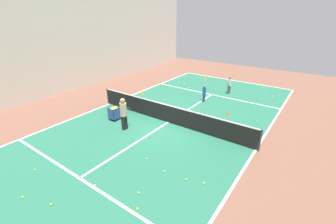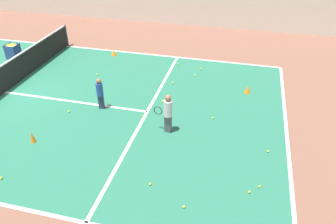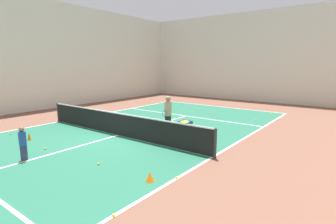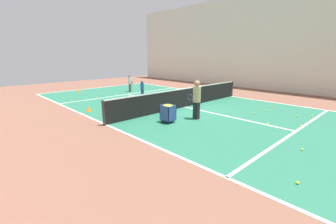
{
  "view_description": "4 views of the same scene",
  "coord_description": "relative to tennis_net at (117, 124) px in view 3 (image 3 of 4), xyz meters",
  "views": [
    {
      "loc": [
        -6.38,
        9.02,
        5.53
      ],
      "look_at": [
        0.0,
        0.0,
        0.62
      ],
      "focal_mm": 24.0,
      "sensor_mm": 36.0,
      "label": 1
    },
    {
      "loc": [
        -8.92,
        -8.55,
        6.13
      ],
      "look_at": [
        -0.9,
        -6.55,
        0.72
      ],
      "focal_mm": 35.0,
      "sensor_mm": 36.0,
      "label": 2
    },
    {
      "loc": [
        8.65,
        -7.71,
        3.14
      ],
      "look_at": [
        1.37,
        1.93,
        0.94
      ],
      "focal_mm": 28.0,
      "sensor_mm": 36.0,
      "label": 3
    },
    {
      "loc": [
        8.92,
        8.03,
        2.77
      ],
      "look_at": [
        2.64,
        1.45,
        0.45
      ],
      "focal_mm": 24.0,
      "sensor_mm": 36.0,
      "label": 4
    }
  ],
  "objects": [
    {
      "name": "tennis_ball_10",
      "position": [
        -2.27,
        4.9,
        -0.5
      ],
      "size": [
        0.07,
        0.07,
        0.07
      ],
      "primitive_type": "sphere",
      "color": "yellow",
      "rests_on": "ground"
    },
    {
      "name": "tennis_ball_22",
      "position": [
        -0.04,
        0.78,
        -0.5
      ],
      "size": [
        0.07,
        0.07,
        0.07
      ],
      "primitive_type": "sphere",
      "color": "yellow",
      "rests_on": "ground"
    },
    {
      "name": "child_midcourt",
      "position": [
        -0.15,
        -3.99,
        0.12
      ],
      "size": [
        0.26,
        0.26,
        1.15
      ],
      "rotation": [
        0.0,
        0.0,
        1.69
      ],
      "color": "#2D3351",
      "rests_on": "ground"
    },
    {
      "name": "tennis_ball_33",
      "position": [
        3.82,
        6.81,
        -0.5
      ],
      "size": [
        0.07,
        0.07,
        0.07
      ],
      "primitive_type": "sphere",
      "color": "yellow",
      "rests_on": "ground"
    },
    {
      "name": "tennis_ball_18",
      "position": [
        2.16,
        -2.77,
        -0.5
      ],
      "size": [
        0.07,
        0.07,
        0.07
      ],
      "primitive_type": "sphere",
      "color": "yellow",
      "rests_on": "ground"
    },
    {
      "name": "tennis_ball_14",
      "position": [
        -2.31,
        3.51,
        -0.5
      ],
      "size": [
        0.07,
        0.07,
        0.07
      ],
      "primitive_type": "sphere",
      "color": "yellow",
      "rests_on": "ground"
    },
    {
      "name": "line_sideline_right",
      "position": [
        4.72,
        0.0,
        -0.53
      ],
      "size": [
        0.1,
        20.33,
        0.0
      ],
      "primitive_type": "cube",
      "color": "white",
      "rests_on": "ground"
    },
    {
      "name": "tennis_ball_25",
      "position": [
        -3.99,
        -2.84,
        -0.5
      ],
      "size": [
        0.07,
        0.07,
        0.07
      ],
      "primitive_type": "sphere",
      "color": "yellow",
      "rests_on": "ground"
    },
    {
      "name": "line_centre_service",
      "position": [
        0.0,
        0.0,
        -0.53
      ],
      "size": [
        0.1,
        11.18,
        0.0
      ],
      "primitive_type": "cube",
      "color": "white",
      "rests_on": "ground"
    },
    {
      "name": "tennis_ball_21",
      "position": [
        -2.44,
        6.98,
        -0.5
      ],
      "size": [
        0.07,
        0.07,
        0.07
      ],
      "primitive_type": "sphere",
      "color": "yellow",
      "rests_on": "ground"
    },
    {
      "name": "line_service_far",
      "position": [
        0.0,
        5.59,
        -0.53
      ],
      "size": [
        9.44,
        0.1,
        0.0
      ],
      "primitive_type": "cube",
      "color": "white",
      "rests_on": "ground"
    },
    {
      "name": "tennis_ball_5",
      "position": [
        -4.82,
        8.52,
        -0.5
      ],
      "size": [
        0.07,
        0.07,
        0.07
      ],
      "primitive_type": "sphere",
      "color": "yellow",
      "rests_on": "ground"
    },
    {
      "name": "tennis_ball_35",
      "position": [
        1.5,
        9.73,
        -0.5
      ],
      "size": [
        0.07,
        0.07,
        0.07
      ],
      "primitive_type": "sphere",
      "color": "yellow",
      "rests_on": "ground"
    },
    {
      "name": "tennis_ball_13",
      "position": [
        0.68,
        7.23,
        -0.5
      ],
      "size": [
        0.07,
        0.07,
        0.07
      ],
      "primitive_type": "sphere",
      "color": "yellow",
      "rests_on": "ground"
    },
    {
      "name": "line_baseline_far",
      "position": [
        0.0,
        10.16,
        -0.53
      ],
      "size": [
        9.44,
        0.1,
        0.0
      ],
      "primitive_type": "cube",
      "color": "white",
      "rests_on": "ground"
    },
    {
      "name": "training_cone_1",
      "position": [
        -2.4,
        -2.76,
        -0.36
      ],
      "size": [
        0.17,
        0.17,
        0.35
      ],
      "primitive_type": "cone",
      "color": "orange",
      "rests_on": "ground"
    },
    {
      "name": "line_sideline_left",
      "position": [
        -4.72,
        0.0,
        -0.53
      ],
      "size": [
        0.1,
        20.33,
        0.0
      ],
      "primitive_type": "cube",
      "color": "white",
      "rests_on": "ground"
    },
    {
      "name": "tennis_ball_29",
      "position": [
        4.72,
        -2.12,
        -0.5
      ],
      "size": [
        0.07,
        0.07,
        0.07
      ],
      "primitive_type": "sphere",
      "color": "yellow",
      "rests_on": "ground"
    },
    {
      "name": "tennis_ball_37",
      "position": [
        -0.36,
        6.86,
        -0.5
      ],
      "size": [
        0.07,
        0.07,
        0.07
      ],
      "primitive_type": "sphere",
      "color": "yellow",
      "rests_on": "ground"
    },
    {
      "name": "tennis_ball_0",
      "position": [
        4.05,
        9.0,
        -0.5
      ],
      "size": [
        0.07,
        0.07,
        0.07
      ],
      "primitive_type": "sphere",
      "color": "yellow",
      "rests_on": "ground"
    },
    {
      "name": "tennis_ball_19",
      "position": [
        1.77,
        6.31,
        -0.5
      ],
      "size": [
        0.07,
        0.07,
        0.07
      ],
      "primitive_type": "sphere",
      "color": "yellow",
      "rests_on": "ground"
    },
    {
      "name": "ground_plane",
      "position": [
        0.0,
        0.0,
        -0.54
      ],
      "size": [
        33.53,
        33.53,
        0.0
      ],
      "primitive_type": "plane",
      "color": "brown"
    },
    {
      "name": "tennis_ball_24",
      "position": [
        -2.69,
        5.42,
        -0.5
      ],
      "size": [
        0.07,
        0.07,
        0.07
      ],
      "primitive_type": "sphere",
      "color": "yellow",
      "rests_on": "ground"
    },
    {
      "name": "tennis_ball_26",
      "position": [
        -0.1,
        4.5,
        -0.5
      ],
      "size": [
        0.07,
        0.07,
        0.07
      ],
      "primitive_type": "sphere",
      "color": "yellow",
      "rests_on": "ground"
    },
    {
      "name": "tennis_ball_27",
      "position": [
        4.74,
        -4.42,
        -0.5
      ],
      "size": [
        0.07,
        0.07,
        0.07
      ],
      "primitive_type": "sphere",
      "color": "yellow",
      "rests_on": "ground"
    },
    {
      "name": "ball_cart",
      "position": [
        2.64,
        1.45,
        -0.01
      ],
      "size": [
        0.46,
        0.53,
        0.77
      ],
      "color": "#2D478C",
      "rests_on": "ground"
    },
    {
      "name": "hall_enclosure_left",
      "position": [
        -9.4,
        0.0,
        3.23
      ],
      "size": [
        0.15,
        29.83,
        7.53
      ],
      "color": "silver",
      "rests_on": "ground"
    },
    {
      "name": "coach_at_net",
      "position": [
        1.37,
        1.92,
        0.44
      ],
      "size": [
        0.35,
        0.67,
        1.7
      ],
      "rotation": [
        0.0,
        0.0,
        -1.59
      ],
      "color": "black",
      "rests_on": "ground"
    },
    {
      "name": "tennis_ball_8",
      "position": [
        -4.86,
        10.31,
        -0.5
      ],
      "size": [
        0.07,
        0.07,
        0.07
      ],
      "primitive_type": "sphere",
      "color": "yellow",
      "rests_on": "ground"
    },
    {
      "name": "tennis_ball_36",
      "position": [
        -3.6,
        6.82,
        -0.5
      ],
      "size": [
        0.07,
        0.07,
        0.07
      ],
      "primitive_type": "sphere",
      "color": "yellow",
      "rests_on": "ground"
    },
    {
      "name": "tennis_net",
      "position": [
        0.0,
        0.0,
        0.0
      ],
      "size": [
        9.74,
        0.1,
        1.04
      ],
      "color": "#2D2D33",
      "rests_on": "ground"
    },
    {
      "name": "tennis_ball_2",
      "position": [
        -3.83,
        3.24,
        -0.5
      ],
      "size": [
        0.07,
        0.07,
        0.07
      ],
      "primitive_type": "sphere",
      "color": "yellow",
      "rests_on": "ground"
    },
    {
      "name": "tennis_ball_4",
      "position": [
        -1.26,
        3.3,
        -0.5
      ],
      "size": [
        0.07,
        0.07,
        0.07
      ],
      "primitive_type": "sphere",
      "color": "yellow",
      "rests_on": "ground"
    },
    {
      "name": "tennis_ball_3",
      "position": [
        -1.58,
        -0.6,
        -0.5
      ],
      "size": [
        0.07,
        0.07,
        0.07
      ],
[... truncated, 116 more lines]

